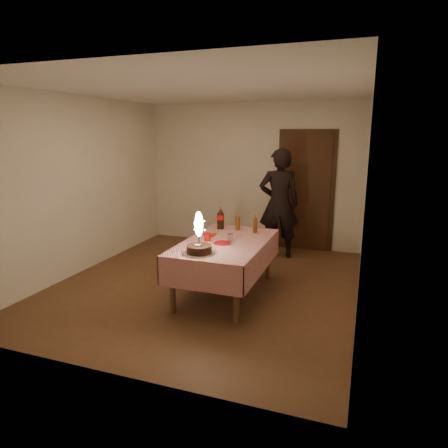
% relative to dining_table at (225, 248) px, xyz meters
% --- Properties ---
extents(ground, '(4.00, 4.50, 0.01)m').
position_rel_dining_table_xyz_m(ground, '(-0.36, 0.23, -0.62)').
color(ground, brown).
rests_on(ground, ground).
extents(room_shell, '(4.04, 4.54, 2.62)m').
position_rel_dining_table_xyz_m(room_shell, '(-0.32, 0.30, 1.04)').
color(room_shell, silver).
rests_on(room_shell, ground).
extents(dining_table, '(1.02, 1.72, 0.71)m').
position_rel_dining_table_xyz_m(dining_table, '(0.00, 0.00, 0.00)').
color(dining_table, brown).
rests_on(dining_table, ground).
extents(birthday_cake, '(0.37, 0.37, 0.49)m').
position_rel_dining_table_xyz_m(birthday_cake, '(-0.11, -0.59, 0.21)').
color(birthday_cake, white).
rests_on(birthday_cake, dining_table).
extents(red_plate, '(0.22, 0.22, 0.01)m').
position_rel_dining_table_xyz_m(red_plate, '(-0.00, -0.11, 0.10)').
color(red_plate, red).
rests_on(red_plate, dining_table).
extents(red_cup, '(0.08, 0.08, 0.10)m').
position_rel_dining_table_xyz_m(red_cup, '(-0.23, -0.05, 0.15)').
color(red_cup, '#AD0C0C').
rests_on(red_cup, dining_table).
extents(clear_cup, '(0.07, 0.07, 0.09)m').
position_rel_dining_table_xyz_m(clear_cup, '(0.05, 0.05, 0.14)').
color(clear_cup, silver).
rests_on(clear_cup, dining_table).
extents(napkin_stack, '(0.15, 0.15, 0.02)m').
position_rel_dining_table_xyz_m(napkin_stack, '(-0.30, 0.22, 0.11)').
color(napkin_stack, red).
rests_on(napkin_stack, dining_table).
extents(cola_bottle, '(0.10, 0.10, 0.32)m').
position_rel_dining_table_xyz_m(cola_bottle, '(-0.29, 0.62, 0.25)').
color(cola_bottle, black).
rests_on(cola_bottle, dining_table).
extents(amber_bottle_left, '(0.06, 0.06, 0.25)m').
position_rel_dining_table_xyz_m(amber_bottle_left, '(-0.04, 0.64, 0.21)').
color(amber_bottle_left, '#5E2D10').
rests_on(amber_bottle_left, dining_table).
extents(amber_bottle_right, '(0.06, 0.06, 0.25)m').
position_rel_dining_table_xyz_m(amber_bottle_right, '(0.24, 0.56, 0.21)').
color(amber_bottle_right, '#5E2D10').
rests_on(amber_bottle_right, dining_table).
extents(photographer, '(0.77, 0.61, 1.83)m').
position_rel_dining_table_xyz_m(photographer, '(0.30, 1.84, 0.30)').
color(photographer, black).
rests_on(photographer, ground).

